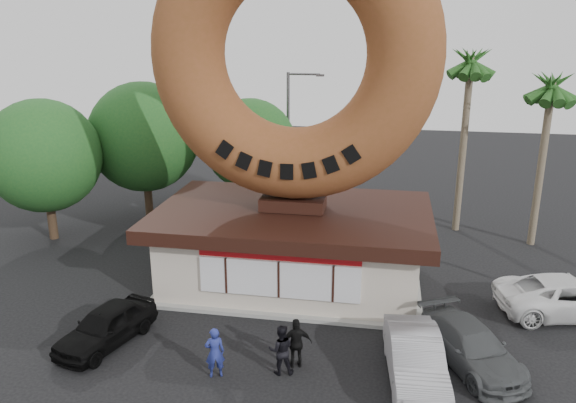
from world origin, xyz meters
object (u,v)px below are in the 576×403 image
(street_lamp, at_px, (291,135))
(car_silver, at_px, (415,359))
(donut_shop, at_px, (293,244))
(person_right, at_px, (297,343))
(person_left, at_px, (215,352))
(car_black, at_px, (106,326))
(giant_donut, at_px, (294,55))
(person_center, at_px, (281,350))
(car_grey, at_px, (471,346))
(car_white, at_px, (569,296))

(street_lamp, height_order, car_silver, street_lamp)
(donut_shop, distance_m, person_right, 6.24)
(person_left, bearing_deg, donut_shop, -121.88)
(donut_shop, bearing_deg, car_silver, -51.77)
(person_left, xyz_separation_m, car_black, (-4.22, 1.16, -0.16))
(giant_donut, xyz_separation_m, person_center, (0.73, -6.51, -8.56))
(donut_shop, height_order, street_lamp, street_lamp)
(donut_shop, relative_size, car_grey, 2.50)
(car_silver, distance_m, car_grey, 2.16)
(giant_donut, bearing_deg, car_white, -4.72)
(person_right, height_order, car_black, person_right)
(car_black, relative_size, car_silver, 0.88)
(street_lamp, bearing_deg, donut_shop, -79.50)
(person_center, relative_size, car_black, 0.42)
(car_silver, bearing_deg, person_right, 172.98)
(person_center, distance_m, car_white, 11.42)
(car_black, bearing_deg, person_center, 10.90)
(person_center, relative_size, person_right, 0.98)
(giant_donut, relative_size, street_lamp, 1.40)
(giant_donut, xyz_separation_m, car_grey, (6.64, -4.96, -8.73))
(person_left, relative_size, car_white, 0.31)
(donut_shop, bearing_deg, giant_donut, 90.00)
(person_left, xyz_separation_m, car_grey, (7.88, 2.07, -0.18))
(person_center, height_order, car_silver, person_center)
(car_silver, bearing_deg, person_left, -177.67)
(car_grey, bearing_deg, donut_shop, 117.19)
(giant_donut, distance_m, car_black, 11.84)
(person_right, height_order, car_white, person_right)
(giant_donut, distance_m, car_silver, 11.66)
(donut_shop, distance_m, person_center, 6.60)
(giant_donut, bearing_deg, person_right, -79.22)
(car_black, distance_m, car_white, 16.89)
(street_lamp, height_order, car_black, street_lamp)
(person_right, xyz_separation_m, car_white, (9.52, 5.20, -0.10))
(donut_shop, height_order, car_silver, donut_shop)
(car_grey, bearing_deg, car_silver, -172.82)
(person_right, bearing_deg, car_grey, 173.24)
(donut_shop, bearing_deg, car_white, -4.63)
(donut_shop, xyz_separation_m, person_left, (-1.24, -7.02, -0.93))
(person_center, bearing_deg, car_black, -19.05)
(car_grey, bearing_deg, street_lamp, 93.46)
(person_center, bearing_deg, street_lamp, -94.29)
(street_lamp, xyz_separation_m, person_right, (3.01, -16.08, -3.64))
(car_silver, relative_size, car_grey, 1.00)
(person_center, distance_m, car_silver, 4.12)
(street_lamp, bearing_deg, car_silver, -67.50)
(car_white, bearing_deg, person_right, 107.79)
(giant_donut, bearing_deg, car_black, -132.91)
(giant_donut, height_order, person_right, giant_donut)
(person_left, bearing_deg, giant_donut, -121.86)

